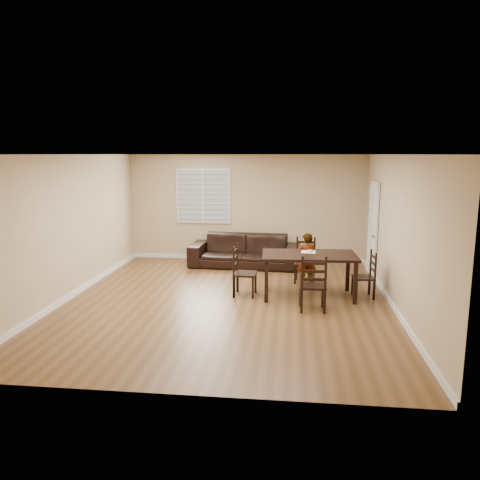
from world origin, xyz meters
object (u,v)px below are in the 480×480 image
chair_far (313,287)px  chair_near (305,261)px  child (306,260)px  sofa (245,251)px  chair_left (239,272)px  chair_right (369,276)px  donut (310,251)px  dining_table (309,259)px

chair_far → chair_near: bearing=-89.6°
chair_near → child: size_ratio=0.84×
sofa → chair_near: bearing=-37.0°
child → sofa: (-1.44, 1.67, -0.18)m
chair_left → chair_right: 2.49m
chair_left → donut: bearing=-76.1°
dining_table → chair_near: bearing=89.1°
chair_far → child: child is taller
dining_table → chair_near: 1.16m
chair_right → child: (-1.18, 0.57, 0.16)m
chair_right → sofa: (-2.62, 2.24, -0.02)m
chair_near → donut: chair_near is taller
dining_table → donut: 0.23m
chair_near → chair_right: 1.58m
chair_near → child: child is taller
chair_near → chair_far: (0.09, -2.05, 0.02)m
dining_table → chair_near: chair_near is taller
chair_right → donut: (-1.13, 0.13, 0.45)m
chair_near → child: 0.49m
chair_left → donut: chair_left is taller
child → sofa: 2.21m
sofa → dining_table: bearing=-54.6°
chair_near → child: (0.01, -0.47, 0.13)m
chair_far → child: (-0.08, 1.58, 0.11)m
chair_near → sofa: bearing=145.7°
chair_far → donut: (-0.03, 1.13, 0.40)m
child → chair_right: bearing=144.2°
chair_right → child: size_ratio=0.80×
donut → child: bearing=95.8°
chair_right → chair_left: bearing=-92.4°
donut → sofa: donut is taller
dining_table → donut: donut is taller
chair_near → chair_far: 2.05m
chair_right → sofa: chair_right is taller
donut → chair_right: bearing=-6.5°
dining_table → chair_right: chair_right is taller
chair_near → chair_far: bearing=-82.0°
chair_near → chair_right: (1.18, -1.04, -0.02)m
dining_table → child: bearing=90.0°
dining_table → sofa: (-1.48, 2.31, -0.36)m
chair_far → child: 1.58m
chair_near → chair_right: bearing=-35.7°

